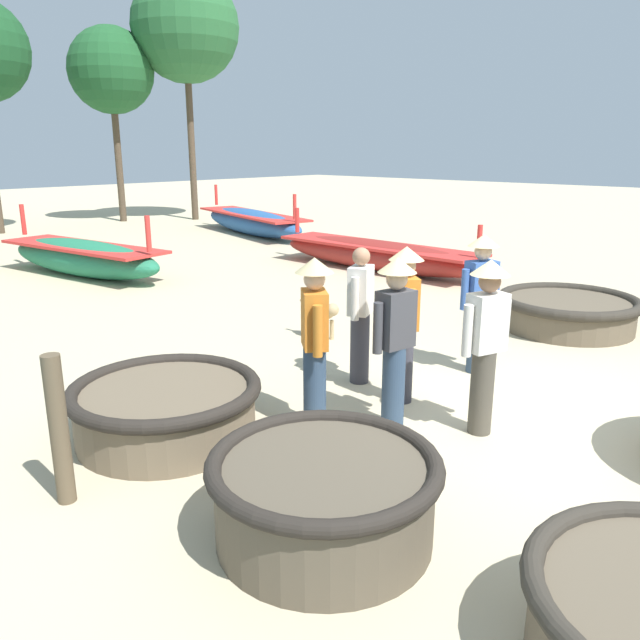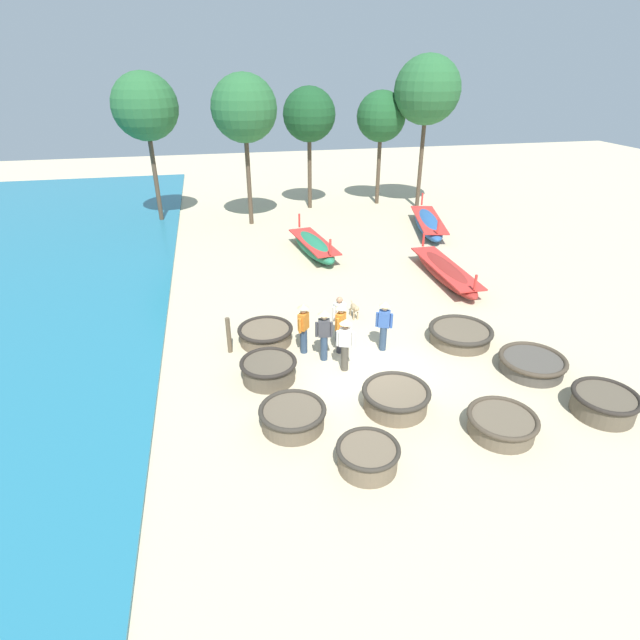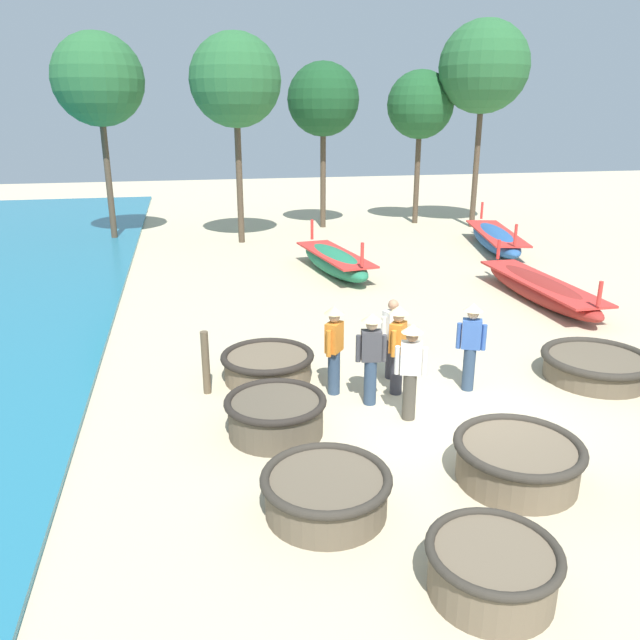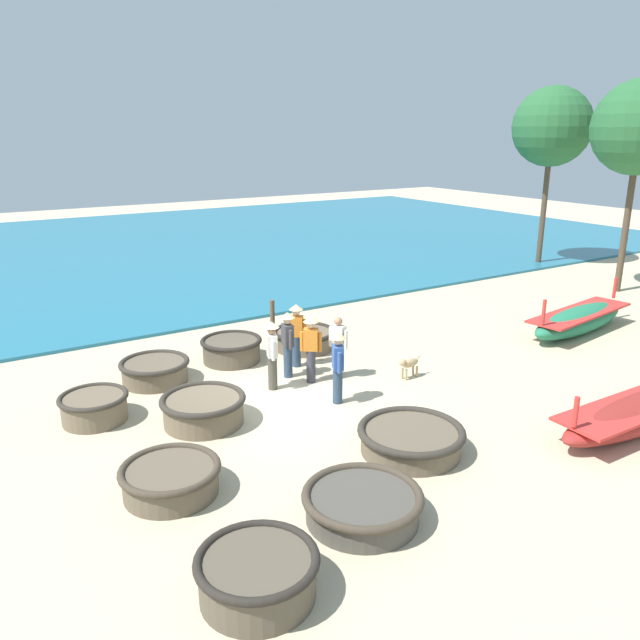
% 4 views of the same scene
% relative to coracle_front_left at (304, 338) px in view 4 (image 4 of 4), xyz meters
% --- Properties ---
extents(ground_plane, '(80.00, 80.00, 0.00)m').
position_rel_coracle_front_left_xyz_m(ground_plane, '(2.60, -2.18, -0.30)').
color(ground_plane, '#C6B793').
extents(sea, '(28.00, 52.00, 0.10)m').
position_rel_coracle_front_left_xyz_m(sea, '(-17.23, 1.82, -0.25)').
color(sea, teal).
rests_on(sea, ground).
extents(coracle_front_left, '(1.78, 1.78, 0.54)m').
position_rel_coracle_front_left_xyz_m(coracle_front_left, '(0.00, 0.00, 0.00)').
color(coracle_front_left, brown).
rests_on(coracle_front_left, ground).
extents(coracle_upturned, '(1.68, 1.68, 0.56)m').
position_rel_coracle_front_left_xyz_m(coracle_upturned, '(0.17, -4.32, 0.01)').
color(coracle_upturned, brown).
rests_on(coracle_upturned, ground).
extents(coracle_tilted, '(1.93, 1.93, 0.49)m').
position_rel_coracle_front_left_xyz_m(coracle_tilted, '(7.40, -3.35, -0.03)').
color(coracle_tilted, '#4C473F').
rests_on(coracle_tilted, ground).
extents(coracle_nearest, '(2.05, 2.05, 0.51)m').
position_rel_coracle_front_left_xyz_m(coracle_nearest, '(6.14, -1.30, -0.02)').
color(coracle_nearest, brown).
rests_on(coracle_nearest, ground).
extents(coracle_far_right, '(1.44, 1.44, 0.59)m').
position_rel_coracle_front_left_xyz_m(coracle_far_right, '(1.56, -6.07, 0.02)').
color(coracle_far_right, brown).
rests_on(coracle_far_right, ground).
extents(coracle_beside_post, '(1.71, 1.71, 0.53)m').
position_rel_coracle_front_left_xyz_m(coracle_beside_post, '(5.09, -5.65, -0.01)').
color(coracle_beside_post, brown).
rests_on(coracle_beside_post, ground).
extents(coracle_weathered, '(1.78, 1.78, 0.61)m').
position_rel_coracle_front_left_xyz_m(coracle_weathered, '(2.91, -4.18, 0.04)').
color(coracle_weathered, brown).
rests_on(coracle_weathered, ground).
extents(coracle_center, '(1.66, 1.66, 0.62)m').
position_rel_coracle_front_left_xyz_m(coracle_center, '(8.04, -5.50, 0.04)').
color(coracle_center, brown).
rests_on(coracle_center, ground).
extents(coracle_far_left, '(1.62, 1.62, 0.63)m').
position_rel_coracle_front_left_xyz_m(coracle_far_left, '(-0.16, -2.14, 0.04)').
color(coracle_far_left, brown).
rests_on(coracle_far_left, ground).
extents(long_boat_blue_hull, '(1.73, 4.70, 1.39)m').
position_rel_coracle_front_left_xyz_m(long_boat_blue_hull, '(3.18, 7.79, 0.10)').
color(long_boat_blue_hull, '#237551').
rests_on(long_boat_blue_hull, ground).
extents(fisherman_standing_right, '(0.52, 0.36, 1.67)m').
position_rel_coracle_front_left_xyz_m(fisherman_standing_right, '(1.61, -1.42, 0.66)').
color(fisherman_standing_right, '#2D425B').
rests_on(fisherman_standing_right, ground).
extents(fisherman_by_coracle, '(0.39, 0.43, 1.67)m').
position_rel_coracle_front_left_xyz_m(fisherman_by_coracle, '(1.09, -0.88, 0.66)').
color(fisherman_by_coracle, '#2D425B').
rests_on(fisherman_by_coracle, ground).
extents(fisherman_hauling, '(0.49, 0.36, 1.67)m').
position_rel_coracle_front_left_xyz_m(fisherman_hauling, '(3.54, -1.24, 0.66)').
color(fisherman_hauling, '#2D425B').
rests_on(fisherman_hauling, ground).
extents(fisherman_crouching, '(0.50, 0.36, 1.67)m').
position_rel_coracle_front_left_xyz_m(fisherman_crouching, '(2.08, -2.10, 0.66)').
color(fisherman_crouching, '#4C473D').
rests_on(fisherman_crouching, ground).
extents(fisherman_with_hat, '(0.38, 0.44, 1.67)m').
position_rel_coracle_front_left_xyz_m(fisherman_with_hat, '(2.19, -1.11, 0.66)').
color(fisherman_with_hat, '#383842').
rests_on(fisherman_with_hat, ground).
extents(fisherman_standing_left, '(0.49, 0.34, 1.57)m').
position_rel_coracle_front_left_xyz_m(fisherman_standing_left, '(2.33, -0.42, 0.54)').
color(fisherman_standing_left, '#383842').
rests_on(fisherman_standing_left, ground).
extents(dog, '(0.23, 0.69, 0.55)m').
position_rel_coracle_front_left_xyz_m(dog, '(3.27, 1.05, 0.07)').
color(dog, tan).
rests_on(dog, ground).
extents(mooring_post_inland, '(0.14, 0.14, 1.19)m').
position_rel_coracle_front_left_xyz_m(mooring_post_inland, '(-1.16, -0.37, 0.30)').
color(mooring_post_inland, brown).
rests_on(mooring_post_inland, ground).
extents(tree_center, '(3.36, 3.36, 7.65)m').
position_rel_coracle_front_left_xyz_m(tree_center, '(0.77, 13.42, 5.65)').
color(tree_center, '#4C3D2D').
rests_on(tree_center, ground).
extents(tree_left_mid, '(3.38, 3.38, 7.71)m').
position_rel_coracle_front_left_xyz_m(tree_left_mid, '(-4.17, 14.97, 5.70)').
color(tree_left_mid, '#4C3D2D').
rests_on(tree_left_mid, ground).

